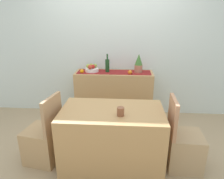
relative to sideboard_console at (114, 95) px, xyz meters
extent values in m
cube|color=tan|center=(-0.02, -0.92, -0.44)|extent=(6.40, 6.40, 0.02)
cube|color=silver|center=(-0.02, 0.26, 0.92)|extent=(6.40, 0.06, 2.70)
cube|color=tan|center=(0.00, 0.00, 0.00)|extent=(1.35, 0.42, 0.85)
cube|color=maroon|center=(0.00, 0.00, 0.43)|extent=(1.27, 0.32, 0.01)
cylinder|color=white|center=(-0.39, 0.00, 0.46)|extent=(0.23, 0.23, 0.06)
sphere|color=#94AC3C|center=(-0.45, 0.01, 0.53)|extent=(0.07, 0.07, 0.07)
sphere|color=#8EA443|center=(-0.34, 0.05, 0.53)|extent=(0.07, 0.07, 0.07)
sphere|color=red|center=(-0.36, -0.01, 0.53)|extent=(0.07, 0.07, 0.07)
sphere|color=#92A03C|center=(-0.41, 0.07, 0.52)|extent=(0.07, 0.07, 0.07)
sphere|color=#BD3B28|center=(-0.40, -0.07, 0.53)|extent=(0.08, 0.08, 0.08)
cylinder|color=#193E1E|center=(-0.11, 0.00, 0.54)|extent=(0.07, 0.07, 0.22)
cylinder|color=#193E1E|center=(-0.11, 0.00, 0.70)|extent=(0.03, 0.03, 0.10)
cylinder|color=#AB6651|center=(0.42, 0.00, 0.50)|extent=(0.13, 0.13, 0.14)
cone|color=#406E31|center=(0.42, 0.00, 0.66)|extent=(0.13, 0.13, 0.19)
sphere|color=orange|center=(0.28, -0.11, 0.46)|extent=(0.07, 0.07, 0.07)
sphere|color=orange|center=(-0.54, -0.10, 0.46)|extent=(0.07, 0.07, 0.07)
cube|color=tan|center=(0.06, -1.28, -0.06)|extent=(1.21, 0.70, 0.74)
cylinder|color=brown|center=(0.16, -1.40, 0.36)|extent=(0.08, 0.08, 0.10)
cube|color=tan|center=(-0.83, -1.28, -0.20)|extent=(0.46, 0.46, 0.45)
cube|color=tan|center=(-0.65, -1.31, 0.25)|extent=(0.11, 0.40, 0.45)
cube|color=tan|center=(0.94, -1.28, -0.20)|extent=(0.41, 0.41, 0.45)
cube|color=tan|center=(0.76, -1.27, 0.25)|extent=(0.05, 0.40, 0.45)
camera|label=1|loc=(0.20, -3.44, 1.35)|focal=32.76mm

